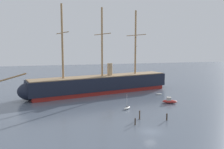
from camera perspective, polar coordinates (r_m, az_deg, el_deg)
name	(u,v)px	position (r m, az deg, el deg)	size (l,w,h in m)	color
ground_plane	(150,132)	(52.35, 9.52, -13.85)	(400.00, 400.00, 0.00)	slate
tall_ship	(102,84)	(92.88, -2.44, -2.33)	(69.59, 21.35, 33.85)	maroon
sailboat_near_centre	(127,108)	(69.45, 3.76, -8.24)	(3.28, 3.17, 4.57)	silver
motorboat_mid_right	(170,101)	(78.70, 14.12, -6.41)	(5.10, 3.93, 1.98)	#B22D28
dinghy_alongside_stern	(159,94)	(91.57, 11.59, -4.76)	(2.54, 1.91, 0.55)	silver
sailboat_far_left	(27,92)	(99.78, -20.29, -4.01)	(2.52, 4.09, 5.11)	#236670
dinghy_distant_centre	(91,84)	(113.63, -5.29, -2.43)	(2.35, 1.14, 0.54)	orange
mooring_piling_nearest	(135,122)	(55.81, 5.77, -11.57)	(0.29, 0.29, 1.65)	#382B1E
mooring_piling_left_pair	(140,115)	(59.98, 6.87, -9.95)	(0.34, 0.34, 2.31)	#4C3D2D
mooring_piling_right_pair	(167,117)	(60.50, 13.46, -10.20)	(0.35, 0.35, 1.77)	#382B1E
seagull_in_flight	(137,46)	(65.92, 6.20, 6.96)	(1.02, 0.48, 0.13)	silver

